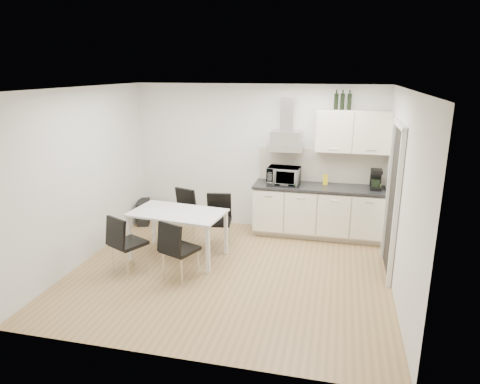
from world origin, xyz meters
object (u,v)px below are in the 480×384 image
object	(u,v)px
floor_speaker	(186,215)
guitar_amp	(144,212)
chair_far_right	(218,222)
kitchenette	(321,190)
dining_table	(178,217)
chair_near_left	(129,244)
chair_far_left	(179,216)
chair_near_right	(180,250)

from	to	relation	value
floor_speaker	guitar_amp	bearing A→B (deg)	-179.97
chair_far_right	floor_speaker	xyz separation A→B (m)	(-0.96, 1.07, -0.31)
kitchenette	dining_table	size ratio (longest dim) A/B	1.70
chair_near_left	floor_speaker	xyz separation A→B (m)	(0.03, 2.23, -0.31)
dining_table	chair_far_right	distance (m)	0.74
chair_far_right	guitar_amp	size ratio (longest dim) A/B	1.59
chair_far_left	floor_speaker	size ratio (longest dim) A/B	3.43
chair_far_left	dining_table	bearing A→B (deg)	129.10
chair_far_left	chair_near_right	bearing A→B (deg)	130.61
chair_far_left	guitar_amp	xyz separation A→B (m)	(-0.99, 0.68, -0.23)
chair_far_left	kitchenette	bearing A→B (deg)	-142.99
chair_near_left	chair_far_left	bearing A→B (deg)	104.86
kitchenette	chair_near_right	distance (m)	2.79
guitar_amp	floor_speaker	distance (m)	0.81
chair_far_left	chair_near_left	xyz separation A→B (m)	(-0.26, -1.31, 0.00)
dining_table	guitar_amp	size ratio (longest dim) A/B	2.69
kitchenette	chair_near_left	distance (m)	3.33
kitchenette	chair_far_left	xyz separation A→B (m)	(-2.32, -0.76, -0.39)
chair_near_right	floor_speaker	world-z (taller)	chair_near_right
kitchenette	chair_far_left	distance (m)	2.47
chair_near_left	floor_speaker	world-z (taller)	chair_near_left
dining_table	guitar_amp	distance (m)	1.87
guitar_amp	chair_near_right	bearing A→B (deg)	-72.75
floor_speaker	chair_near_right	bearing A→B (deg)	-89.60
kitchenette	chair_near_left	size ratio (longest dim) A/B	2.86
chair_near_left	chair_near_right	xyz separation A→B (m)	(0.79, -0.03, 0.00)
chair_far_left	chair_near_right	distance (m)	1.44
kitchenette	chair_near_left	bearing A→B (deg)	-141.33
guitar_amp	chair_far_right	bearing A→B (deg)	-45.41
chair_near_right	chair_far_left	bearing A→B (deg)	133.84
chair_near_right	floor_speaker	bearing A→B (deg)	130.66
chair_far_left	guitar_amp	world-z (taller)	chair_far_left
chair_far_left	chair_near_right	size ratio (longest dim) A/B	1.00
chair_near_right	chair_near_left	bearing A→B (deg)	-160.33
chair_near_left	chair_near_right	size ratio (longest dim) A/B	1.00
chair_near_left	floor_speaker	size ratio (longest dim) A/B	3.43
chair_far_left	chair_far_right	distance (m)	0.75
guitar_amp	floor_speaker	size ratio (longest dim) A/B	2.15
chair_far_left	chair_near_right	xyz separation A→B (m)	(0.53, -1.34, 0.00)
chair_near_left	chair_near_right	world-z (taller)	same
kitchenette	chair_far_right	size ratio (longest dim) A/B	2.86
kitchenette	dining_table	distance (m)	2.52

